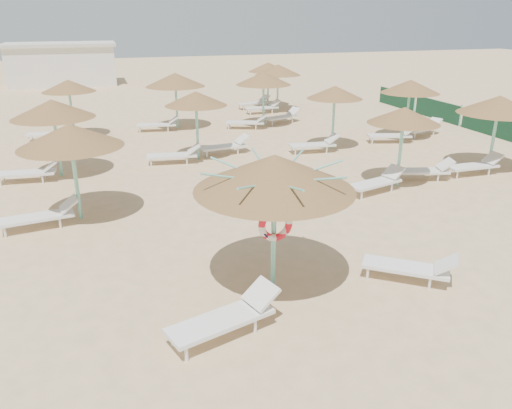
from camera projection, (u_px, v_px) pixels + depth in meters
name	position (u px, v px, depth m)	size (l,w,h in m)	color
ground	(290.00, 278.00, 10.96)	(120.00, 120.00, 0.00)	#D8AF84
main_palapa	(274.00, 173.00, 9.75)	(3.23, 3.23, 2.89)	#77CEBB
lounger_main_a	(227.00, 317.00, 8.92)	(2.20, 1.23, 0.77)	white
lounger_main_b	(412.00, 267.00, 10.73)	(1.90, 1.64, 0.71)	white
palapa_field	(252.00, 92.00, 21.28)	(19.19, 18.17, 2.72)	#77CEBB
service_hut	(62.00, 64.00, 39.83)	(8.40, 4.40, 3.25)	silver
windbreak_fence	(491.00, 125.00, 23.57)	(0.08, 19.84, 1.10)	#1A5038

